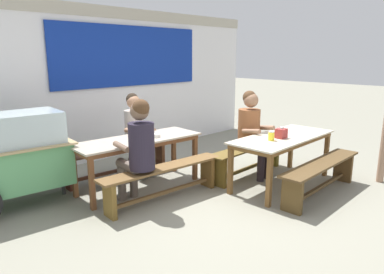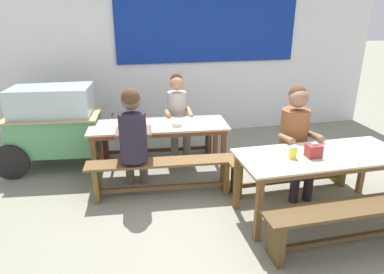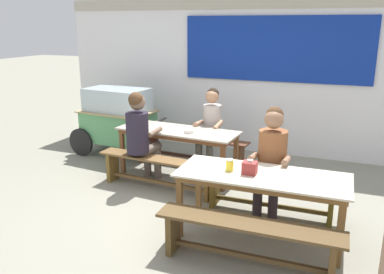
{
  "view_description": "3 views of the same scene",
  "coord_description": "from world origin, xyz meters",
  "px_view_note": "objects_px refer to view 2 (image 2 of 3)",
  "views": [
    {
      "loc": [
        -3.56,
        -2.97,
        1.88
      ],
      "look_at": [
        0.02,
        0.6,
        0.7
      ],
      "focal_mm": 33.18,
      "sensor_mm": 36.0,
      "label": 1
    },
    {
      "loc": [
        -1.15,
        -3.34,
        2.16
      ],
      "look_at": [
        -0.29,
        0.65,
        0.64
      ],
      "focal_mm": 31.82,
      "sensor_mm": 36.0,
      "label": 2
    },
    {
      "loc": [
        1.66,
        -4.36,
        2.27
      ],
      "look_at": [
        -0.11,
        0.13,
        0.9
      ],
      "focal_mm": 37.61,
      "sensor_mm": 36.0,
      "label": 3
    }
  ],
  "objects_px": {
    "bench_near_back": "(290,167)",
    "soup_bowl": "(177,124)",
    "bench_near_front": "(352,219)",
    "condiment_jar": "(293,152)",
    "bench_far_back": "(158,138)",
    "food_cart": "(54,122)",
    "person_right_near_table": "(296,133)",
    "dining_table_near": "(321,160)",
    "person_left_back_turned": "(133,135)",
    "bench_far_front": "(162,172)",
    "tissue_box": "(314,151)",
    "person_center_facing": "(178,112)",
    "dining_table_far": "(159,130)"
  },
  "relations": [
    {
      "from": "bench_far_back",
      "to": "food_cart",
      "type": "bearing_deg",
      "value": 179.95
    },
    {
      "from": "person_right_near_table",
      "to": "bench_near_front",
      "type": "bearing_deg",
      "value": -89.2
    },
    {
      "from": "bench_near_front",
      "to": "condiment_jar",
      "type": "distance_m",
      "value": 0.83
    },
    {
      "from": "dining_table_near",
      "to": "tissue_box",
      "type": "relative_size",
      "value": 11.47
    },
    {
      "from": "dining_table_near",
      "to": "bench_far_back",
      "type": "xyz_separation_m",
      "value": [
        -1.53,
        1.97,
        -0.35
      ]
    },
    {
      "from": "dining_table_near",
      "to": "condiment_jar",
      "type": "height_order",
      "value": "condiment_jar"
    },
    {
      "from": "bench_near_front",
      "to": "condiment_jar",
      "type": "relative_size",
      "value": 13.7
    },
    {
      "from": "bench_near_back",
      "to": "soup_bowl",
      "type": "distance_m",
      "value": 1.55
    },
    {
      "from": "dining_table_far",
      "to": "person_right_near_table",
      "type": "xyz_separation_m",
      "value": [
        1.56,
        -0.83,
        0.12
      ]
    },
    {
      "from": "person_right_near_table",
      "to": "tissue_box",
      "type": "relative_size",
      "value": 8.51
    },
    {
      "from": "person_right_near_table",
      "to": "tissue_box",
      "type": "bearing_deg",
      "value": -101.57
    },
    {
      "from": "bench_near_front",
      "to": "food_cart",
      "type": "relative_size",
      "value": 1.09
    },
    {
      "from": "food_cart",
      "to": "soup_bowl",
      "type": "bearing_deg",
      "value": -23.38
    },
    {
      "from": "bench_far_back",
      "to": "condiment_jar",
      "type": "height_order",
      "value": "condiment_jar"
    },
    {
      "from": "person_right_near_table",
      "to": "person_center_facing",
      "type": "distance_m",
      "value": 1.8
    },
    {
      "from": "soup_bowl",
      "to": "bench_near_back",
      "type": "bearing_deg",
      "value": -26.21
    },
    {
      "from": "dining_table_near",
      "to": "bench_near_front",
      "type": "xyz_separation_m",
      "value": [
        0.01,
        -0.6,
        -0.34
      ]
    },
    {
      "from": "food_cart",
      "to": "soup_bowl",
      "type": "xyz_separation_m",
      "value": [
        1.65,
        -0.71,
        0.08
      ]
    },
    {
      "from": "bench_near_front",
      "to": "food_cart",
      "type": "xyz_separation_m",
      "value": [
        -3.0,
        2.57,
        0.36
      ]
    },
    {
      "from": "bench_far_front",
      "to": "bench_far_back",
      "type": "bearing_deg",
      "value": 85.65
    },
    {
      "from": "bench_near_back",
      "to": "soup_bowl",
      "type": "bearing_deg",
      "value": 153.79
    },
    {
      "from": "person_center_facing",
      "to": "person_left_back_turned",
      "type": "xyz_separation_m",
      "value": [
        -0.71,
        -1.01,
        0.05
      ]
    },
    {
      "from": "food_cart",
      "to": "tissue_box",
      "type": "bearing_deg",
      "value": -35.08
    },
    {
      "from": "person_right_near_table",
      "to": "person_left_back_turned",
      "type": "xyz_separation_m",
      "value": [
        -1.92,
        0.32,
        0.01
      ]
    },
    {
      "from": "bench_near_back",
      "to": "person_left_back_turned",
      "type": "height_order",
      "value": "person_left_back_turned"
    },
    {
      "from": "bench_near_back",
      "to": "person_right_near_table",
      "type": "distance_m",
      "value": 0.47
    },
    {
      "from": "dining_table_far",
      "to": "soup_bowl",
      "type": "distance_m",
      "value": 0.27
    },
    {
      "from": "dining_table_far",
      "to": "bench_far_front",
      "type": "xyz_separation_m",
      "value": [
        -0.05,
        -0.6,
        -0.34
      ]
    },
    {
      "from": "person_left_back_turned",
      "to": "tissue_box",
      "type": "xyz_separation_m",
      "value": [
        1.8,
        -0.91,
        0.02
      ]
    },
    {
      "from": "dining_table_near",
      "to": "bench_far_front",
      "type": "distance_m",
      "value": 1.82
    },
    {
      "from": "dining_table_far",
      "to": "bench_far_back",
      "type": "bearing_deg",
      "value": 85.65
    },
    {
      "from": "dining_table_far",
      "to": "person_left_back_turned",
      "type": "distance_m",
      "value": 0.63
    },
    {
      "from": "dining_table_near",
      "to": "tissue_box",
      "type": "height_order",
      "value": "tissue_box"
    },
    {
      "from": "dining_table_near",
      "to": "person_left_back_turned",
      "type": "xyz_separation_m",
      "value": [
        -1.93,
        0.87,
        0.12
      ]
    },
    {
      "from": "person_center_facing",
      "to": "tissue_box",
      "type": "relative_size",
      "value": 8.2
    },
    {
      "from": "dining_table_near",
      "to": "soup_bowl",
      "type": "xyz_separation_m",
      "value": [
        -1.34,
        1.26,
        0.1
      ]
    },
    {
      "from": "person_left_back_turned",
      "to": "bench_near_back",
      "type": "bearing_deg",
      "value": -7.87
    },
    {
      "from": "dining_table_near",
      "to": "condiment_jar",
      "type": "relative_size",
      "value": 13.88
    },
    {
      "from": "food_cart",
      "to": "person_right_near_table",
      "type": "height_order",
      "value": "person_right_near_table"
    },
    {
      "from": "bench_near_back",
      "to": "bench_near_front",
      "type": "height_order",
      "value": "same"
    },
    {
      "from": "tissue_box",
      "to": "condiment_jar",
      "type": "relative_size",
      "value": 1.21
    },
    {
      "from": "dining_table_far",
      "to": "tissue_box",
      "type": "height_order",
      "value": "tissue_box"
    },
    {
      "from": "dining_table_near",
      "to": "bench_far_front",
      "type": "bearing_deg",
      "value": 154.44
    },
    {
      "from": "bench_near_front",
      "to": "soup_bowl",
      "type": "distance_m",
      "value": 2.34
    },
    {
      "from": "bench_far_front",
      "to": "soup_bowl",
      "type": "xyz_separation_m",
      "value": [
        0.27,
        0.49,
        0.44
      ]
    },
    {
      "from": "bench_far_back",
      "to": "bench_near_back",
      "type": "xyz_separation_m",
      "value": [
        1.52,
        -1.37,
        0.0
      ]
    },
    {
      "from": "dining_table_far",
      "to": "condiment_jar",
      "type": "xyz_separation_m",
      "value": [
        1.22,
        -1.39,
        0.14
      ]
    },
    {
      "from": "person_right_near_table",
      "to": "soup_bowl",
      "type": "distance_m",
      "value": 1.51
    },
    {
      "from": "bench_near_front",
      "to": "person_left_back_turned",
      "type": "bearing_deg",
      "value": 142.86
    },
    {
      "from": "food_cart",
      "to": "person_right_near_table",
      "type": "xyz_separation_m",
      "value": [
        2.99,
        -1.43,
        0.1
      ]
    }
  ]
}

